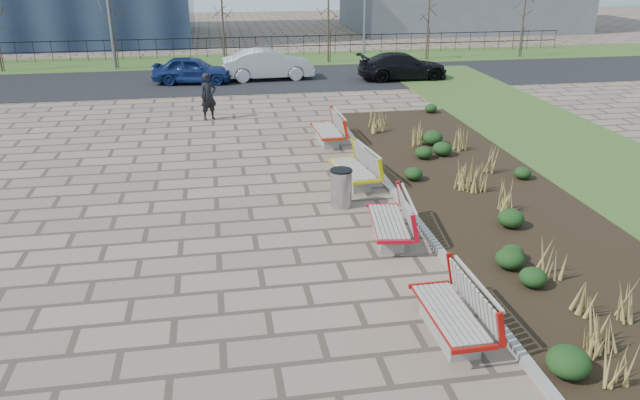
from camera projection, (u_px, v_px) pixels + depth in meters
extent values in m
plane|color=#806858|center=(267.00, 310.00, 11.47)|extent=(120.00, 120.00, 0.00)
cube|color=black|center=(479.00, 191.00, 17.00)|extent=(4.50, 18.00, 0.10)
cube|color=gray|center=(397.00, 195.00, 16.62)|extent=(0.16, 18.00, 0.15)
cube|color=#33511E|center=(636.00, 182.00, 17.75)|extent=(5.00, 38.00, 0.04)
cube|color=#33511E|center=(224.00, 61.00, 37.07)|extent=(80.00, 5.00, 0.04)
cube|color=black|center=(228.00, 81.00, 31.58)|extent=(80.00, 7.00, 0.02)
cylinder|color=#B2B2B7|center=(341.00, 188.00, 15.94)|extent=(0.55, 0.55, 0.98)
imported|color=black|center=(208.00, 97.00, 24.03)|extent=(0.78, 0.67, 1.81)
imported|color=navy|center=(193.00, 70.00, 30.67)|extent=(4.04, 2.02, 1.32)
imported|color=#B2B6BA|center=(268.00, 64.00, 31.57)|extent=(4.64, 1.81, 1.50)
imported|color=black|center=(403.00, 66.00, 31.64)|extent=(4.57, 1.91, 1.32)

